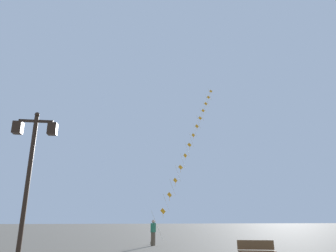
# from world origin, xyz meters

# --- Properties ---
(ground_plane) EXTENTS (160.00, 160.00, 0.00)m
(ground_plane) POSITION_xyz_m (0.00, 20.00, 0.00)
(ground_plane) COLOR #756B5B
(twin_lantern_lamp_post) EXTENTS (1.37, 0.28, 5.22)m
(twin_lantern_lamp_post) POSITION_xyz_m (-2.15, 7.20, 3.59)
(twin_lantern_lamp_post) COLOR black
(twin_lantern_lamp_post) RESTS_ON ground_plane
(kite_train) EXTENTS (9.37, 14.04, 18.98)m
(kite_train) POSITION_xyz_m (7.54, 27.73, 9.92)
(kite_train) COLOR brown
(kite_train) RESTS_ON ground_plane
(kite_flyer) EXTENTS (0.44, 0.61, 1.71)m
(kite_flyer) POSITION_xyz_m (2.82, 19.31, 0.90)
(kite_flyer) COLOR brown
(kite_flyer) RESTS_ON ground_plane
(park_bench) EXTENTS (1.66, 0.81, 0.89)m
(park_bench) POSITION_xyz_m (6.65, 10.78, 0.45)
(park_bench) COLOR brown
(park_bench) RESTS_ON ground_plane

